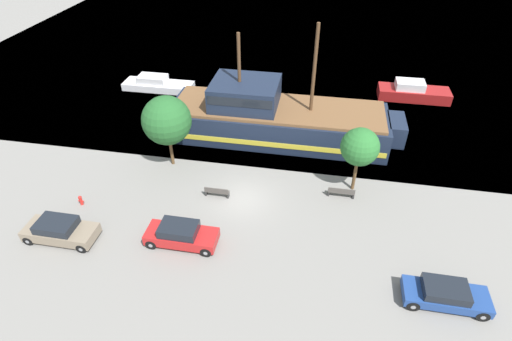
% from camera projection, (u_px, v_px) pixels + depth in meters
% --- Properties ---
extents(ground_plane, '(160.00, 160.00, 0.00)m').
position_uv_depth(ground_plane, '(243.00, 199.00, 28.87)').
color(ground_plane, gray).
extents(water_surface, '(80.00, 80.00, 0.00)m').
position_uv_depth(water_surface, '(299.00, 20.00, 63.49)').
color(water_surface, teal).
rests_on(water_surface, ground).
extents(pirate_ship, '(20.07, 5.98, 10.09)m').
position_uv_depth(pirate_ship, '(274.00, 118.00, 34.78)').
color(pirate_ship, '#192338').
rests_on(pirate_ship, water_surface).
extents(moored_boat_dockside, '(7.11, 2.45, 1.89)m').
position_uv_depth(moored_boat_dockside, '(413.00, 92.00, 41.22)').
color(moored_boat_dockside, maroon).
rests_on(moored_boat_dockside, water_surface).
extents(moored_boat_outer, '(7.52, 2.30, 1.49)m').
position_uv_depth(moored_boat_outer, '(157.00, 84.00, 43.15)').
color(moored_boat_outer, silver).
rests_on(moored_boat_outer, water_surface).
extents(parked_car_curb_front, '(4.51, 1.82, 1.35)m').
position_uv_depth(parked_car_curb_front, '(446.00, 294.00, 21.57)').
color(parked_car_curb_front, navy).
rests_on(parked_car_curb_front, ground_plane).
extents(parked_car_curb_mid, '(4.52, 1.80, 1.53)m').
position_uv_depth(parked_car_curb_mid, '(181.00, 235.00, 25.02)').
color(parked_car_curb_mid, '#B21E1E').
rests_on(parked_car_curb_mid, ground_plane).
extents(parked_car_curb_rear, '(4.57, 1.92, 1.48)m').
position_uv_depth(parked_car_curb_rear, '(60.00, 230.00, 25.35)').
color(parked_car_curb_rear, '#7F705B').
rests_on(parked_car_curb_rear, ground_plane).
extents(fire_hydrant, '(0.42, 0.25, 0.76)m').
position_uv_depth(fire_hydrant, '(81.00, 200.00, 28.18)').
color(fire_hydrant, red).
rests_on(fire_hydrant, ground_plane).
extents(bench_promenade_east, '(1.77, 0.45, 0.85)m').
position_uv_depth(bench_promenade_east, '(217.00, 192.00, 28.85)').
color(bench_promenade_east, '#4C4742').
rests_on(bench_promenade_east, ground_plane).
extents(bench_promenade_west, '(1.90, 0.45, 0.85)m').
position_uv_depth(bench_promenade_west, '(341.00, 192.00, 28.82)').
color(bench_promenade_west, '#4C4742').
rests_on(bench_promenade_west, ground_plane).
extents(tree_row_east, '(3.75, 3.75, 5.88)m').
position_uv_depth(tree_row_east, '(167.00, 120.00, 30.00)').
color(tree_row_east, brown).
rests_on(tree_row_east, ground_plane).
extents(tree_row_mideast, '(2.71, 2.71, 5.09)m').
position_uv_depth(tree_row_mideast, '(360.00, 147.00, 27.61)').
color(tree_row_mideast, brown).
rests_on(tree_row_mideast, ground_plane).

